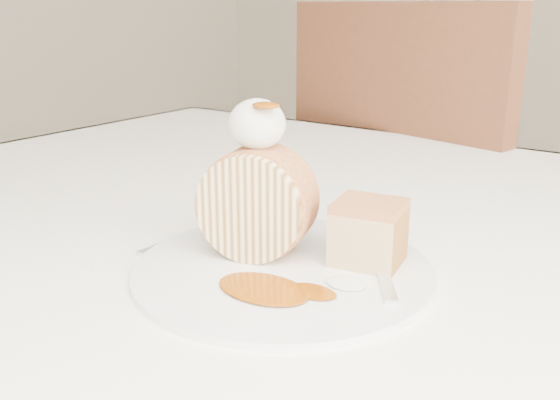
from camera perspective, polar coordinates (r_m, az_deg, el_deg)
The scene contains 10 objects.
table at distance 0.67m, azimuth 10.20°, elevation -9.72°, with size 1.40×0.90×0.75m.
chair_far at distance 1.28m, azimuth 12.90°, elevation -1.68°, with size 0.55×0.55×0.97m.
plate at distance 0.52m, azimuth 0.26°, elevation -6.42°, with size 0.25×0.25×0.01m, color white.
roulade_slice at distance 0.53m, azimuth -2.14°, elevation -0.29°, with size 0.09×0.09×0.05m, color beige.
cake_chunk at distance 0.53m, azimuth 8.09°, elevation -3.31°, with size 0.06×0.05×0.05m, color #D78851.
whipped_cream at distance 0.52m, azimuth -2.11°, elevation 6.96°, with size 0.05×0.05×0.04m, color white.
caramel_drizzle at distance 0.50m, azimuth -1.31°, elevation 9.26°, with size 0.02×0.02×0.01m, color #893E05.
caramel_pool at distance 0.48m, azimuth -1.54°, elevation -8.08°, with size 0.08×0.05×0.00m, color #893E05, non-canonical shape.
fork at distance 0.51m, azimuth 9.39°, elevation -6.57°, with size 0.02×0.15×0.00m, color silver.
spoon at distance 0.61m, azimuth -7.94°, elevation -3.14°, with size 0.02×0.16×0.00m, color silver.
Camera 1 is at (0.25, -0.35, 0.97)m, focal length 40.00 mm.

